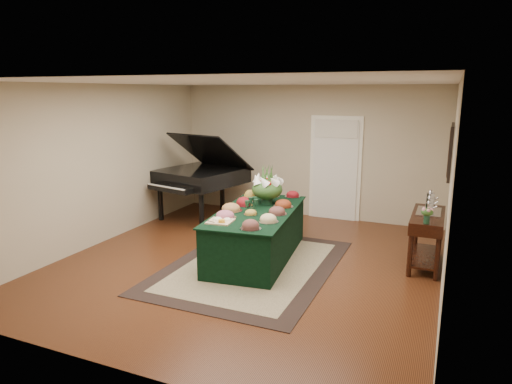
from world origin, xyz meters
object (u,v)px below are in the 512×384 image
at_px(buffet_table, 257,234).
at_px(floral_centerpiece, 267,185).
at_px(mahogany_sideboard, 427,226).
at_px(grand_piano, 201,176).

relative_size(buffet_table, floral_centerpiece, 4.71).
bearing_deg(floral_centerpiece, mahogany_sideboard, 5.06).
height_order(buffet_table, grand_piano, grand_piano).
distance_m(floral_centerpiece, grand_piano, 2.31).
bearing_deg(buffet_table, mahogany_sideboard, 15.73).
bearing_deg(mahogany_sideboard, floral_centerpiece, -174.94).
relative_size(floral_centerpiece, grand_piano, 0.26).
xyz_separation_m(buffet_table, grand_piano, (-1.97, 1.69, 0.50)).
relative_size(grand_piano, mahogany_sideboard, 1.58).
height_order(floral_centerpiece, grand_piano, grand_piano).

